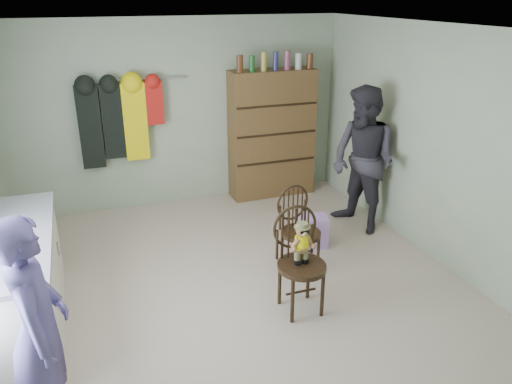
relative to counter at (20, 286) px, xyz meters
name	(u,v)px	position (x,y,z in m)	size (l,w,h in m)	color
ground_plane	(239,290)	(1.95, 0.00, -0.47)	(5.00, 5.00, 0.00)	#C3B19D
room_walls	(221,124)	(1.95, 0.53, 1.11)	(5.00, 5.00, 5.00)	#A2B194
counter	(20,286)	(0.00, 0.00, 0.00)	(0.64, 1.86, 0.94)	silver
chair_front	(300,253)	(2.38, -0.46, 0.11)	(0.45, 0.45, 1.00)	black
chair_far	(298,226)	(2.68, 0.22, 0.02)	(0.48, 0.48, 0.92)	black
striped_bag	(312,231)	(3.05, 0.62, -0.29)	(0.34, 0.27, 0.36)	pink
person_left	(39,331)	(0.24, -1.19, 0.33)	(0.59, 0.39, 1.61)	#4D427A
person_right	(363,161)	(3.81, 0.84, 0.42)	(0.87, 0.68, 1.78)	#2D2B33
dresser	(272,133)	(3.20, 2.30, 0.44)	(1.20, 0.39, 2.05)	brown
coat_rack	(118,121)	(1.12, 2.38, 0.78)	(1.42, 0.12, 1.09)	#99999E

